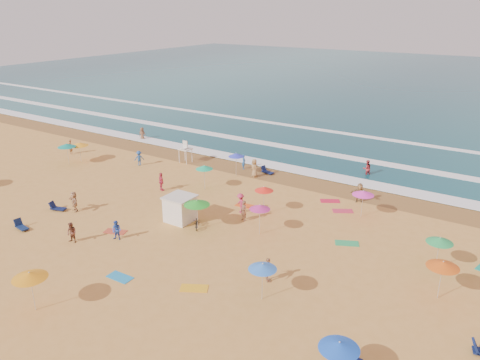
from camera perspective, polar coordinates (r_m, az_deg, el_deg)
The scene contains 12 objects.
ground at distance 38.76m, azimuth -5.72°, elevation -4.49°, with size 220.00×220.00×0.00m, color gold.
ocean at distance 114.59m, azimuth 21.86°, elevation 10.86°, with size 220.00×140.00×0.18m, color #0C4756.
wet_sand at distance 48.36m, azimuth 3.50°, elevation 0.76°, with size 220.00×220.00×0.00m, color olive.
surf_foam at distance 55.81m, azimuth 8.01°, elevation 3.40°, with size 200.00×18.70×0.05m.
cabana at distance 37.82m, azimuth -7.30°, elevation -3.55°, with size 2.00×2.00×2.00m, color white.
cabana_roof at distance 37.40m, azimuth -7.37°, elevation -2.06°, with size 2.20×2.20×0.12m, color silver.
bicycle at distance 36.74m, azimuth -5.28°, elevation -5.19°, with size 0.57×1.65×0.86m, color black.
lifeguard_stand at distance 51.87m, azimuth -6.66°, elevation 3.24°, with size 1.20×1.20×2.10m, color white, non-canonical shape.
beach_umbrellas at distance 36.53m, azimuth -5.28°, elevation -2.44°, with size 51.04×29.00×0.74m.
loungers at distance 31.80m, azimuth 0.69°, elevation -9.97°, with size 54.08×26.38×0.34m.
towels at distance 38.20m, azimuth -8.20°, elevation -4.96°, with size 38.75×23.57×0.03m.
beachgoers at distance 43.42m, azimuth -2.11°, elevation -0.43°, with size 51.85×26.94×2.12m.
Camera 1 is at (22.27, -27.22, 16.28)m, focal length 35.00 mm.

